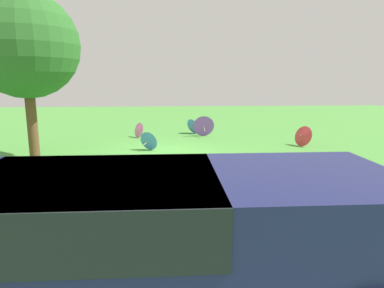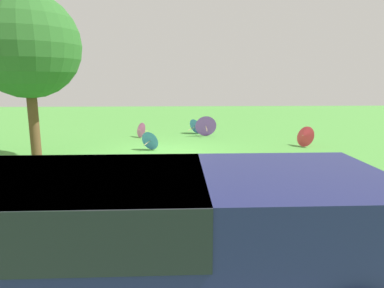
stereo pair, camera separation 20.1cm
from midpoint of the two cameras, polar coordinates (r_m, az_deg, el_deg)
ground at (r=11.54m, az=-3.56°, el=-1.53°), size 40.00×40.00×0.00m
van_dark at (r=3.71m, az=-4.99°, el=-14.35°), size 4.61×2.14×1.53m
park_bench at (r=7.02m, az=4.25°, el=-5.87°), size 1.66×0.76×0.90m
shade_tree at (r=11.25m, az=-25.74°, el=14.76°), size 3.08×3.08×5.00m
parasol_yellow_0 at (r=8.39m, az=-12.16°, el=-3.21°), size 1.13×1.14×0.77m
parasol_blue_0 at (r=12.09m, az=-6.50°, el=0.68°), size 0.75×0.69×0.70m
parasol_red_1 at (r=13.28m, az=18.91°, el=1.28°), size 0.76×0.87×0.79m
parasol_purple_0 at (r=9.67m, az=22.34°, el=-2.44°), size 1.00×0.99×0.66m
parasol_blue_1 at (r=15.64m, az=1.10°, el=3.12°), size 0.78×0.77×0.71m
parasol_purple_3 at (r=14.92m, az=2.72°, el=3.17°), size 0.94×0.83×0.94m
parasol_pink_0 at (r=14.71m, az=-8.41°, el=2.39°), size 0.63×0.68×0.66m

